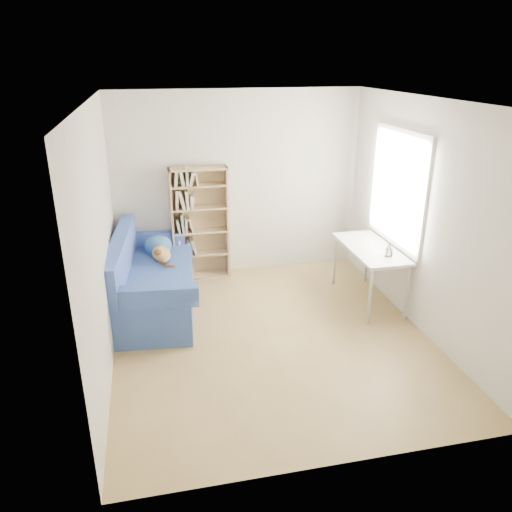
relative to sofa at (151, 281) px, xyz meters
The scene contains 6 objects.
ground 1.69m from the sofa, 37.51° to the right, with size 4.00×4.00×0.00m, color olive.
room_shell 2.13m from the sofa, 34.58° to the right, with size 3.54×4.04×2.62m.
sofa is the anchor object (origin of this frame).
bookshelf 1.19m from the sofa, 49.59° to the left, with size 0.80×0.25×1.60m.
desk 2.79m from the sofa, ahead, with size 0.58×1.26×0.75m.
pen_cup 2.95m from the sofa, 14.39° to the right, with size 0.09×0.09×0.18m.
Camera 1 is at (-1.23, -4.83, 2.99)m, focal length 35.00 mm.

